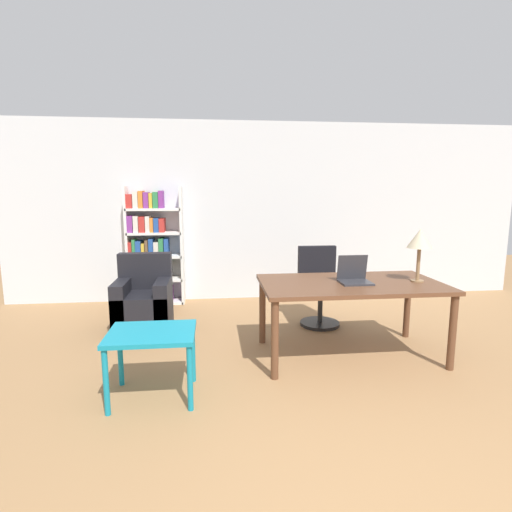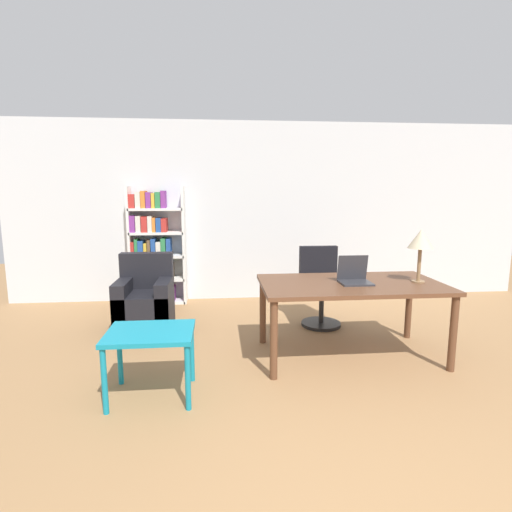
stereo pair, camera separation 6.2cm
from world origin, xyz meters
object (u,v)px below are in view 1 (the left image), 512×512
Objects in this scene: laptop at (354,277)px; office_chair at (319,288)px; bookshelf at (151,250)px; side_table_blue at (152,341)px; table_lamp at (420,240)px; desk at (351,290)px; armchair at (144,304)px.

laptop is 0.31× the size of office_chair.
bookshelf is (-2.22, 1.18, 0.34)m from office_chair.
side_table_blue is (-1.82, -1.65, 0.01)m from office_chair.
table_lamp is 0.31× the size of bookshelf.
bookshelf is (-2.27, 2.18, 0.12)m from desk.
bookshelf is at bearing 92.63° from armchair.
laptop is 3.17m from bookshelf.
table_lamp reaches higher than desk.
laptop reaches higher than side_table_blue.
bookshelf reaches higher than office_chair.
armchair is 0.52× the size of bookshelf.
bookshelf is (-0.05, 1.13, 0.49)m from armchair.
table_lamp is at bearing -55.62° from office_chair.
office_chair is 1.08× the size of armchair.
side_table_blue is at bearing -166.74° from table_lamp.
desk is 5.92× the size of laptop.
office_chair is (-0.05, 1.01, -0.22)m from desk.
office_chair is at bearing 42.12° from side_table_blue.
office_chair is at bearing -27.96° from bookshelf.
table_lamp reaches higher than side_table_blue.
armchair reaches higher than side_table_blue.
laptop is (0.03, -0.01, 0.14)m from desk.
laptop is 0.44× the size of side_table_blue.
office_chair is at bearing 124.38° from table_lamp.
table_lamp is 1.46m from office_chair.
armchair is at bearing 101.49° from side_table_blue.
bookshelf is at bearing 136.20° from laptop.
armchair is (-2.21, 1.05, -0.37)m from desk.
side_table_blue is 1.74m from armchair.
office_chair is at bearing -1.21° from armchair.
bookshelf reaches higher than laptop.
bookshelf is (-0.40, 2.83, 0.33)m from side_table_blue.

